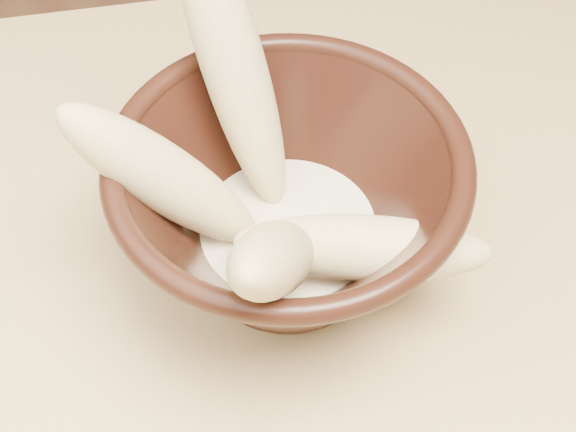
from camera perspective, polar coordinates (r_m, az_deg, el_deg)
The scene contains 6 objects.
bowl at distance 0.43m, azimuth 0.00°, elevation 0.71°, with size 0.19×0.19×0.10m.
milk_puddle at distance 0.45m, azimuth 0.00°, elevation -1.27°, with size 0.11×0.11×0.01m, color beige.
banana_upright at distance 0.43m, azimuth -4.01°, elevation 11.04°, with size 0.03×0.03×0.17m, color tan.
banana_left at distance 0.41m, azimuth -8.82°, elevation 2.71°, with size 0.03×0.03×0.13m, color tan.
banana_across at distance 0.41m, azimuth 5.16°, elevation -2.26°, with size 0.03×0.03×0.13m, color tan.
banana_front at distance 0.37m, azimuth -1.00°, elevation -3.04°, with size 0.03×0.03×0.14m, color tan.
Camera 1 is at (0.18, -0.13, 1.15)m, focal length 50.00 mm.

